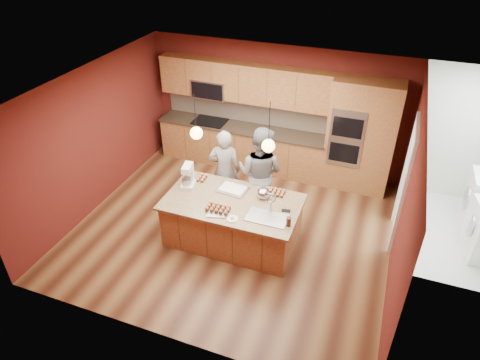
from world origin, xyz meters
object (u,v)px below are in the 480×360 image
at_px(person_left, 225,170).
at_px(mixing_bowl, 263,193).
at_px(person_right, 260,173).
at_px(stand_mixer, 188,177).
at_px(island, 233,221).

height_order(person_left, mixing_bowl, person_left).
bearing_deg(person_right, mixing_bowl, 118.41).
height_order(stand_mixer, mixing_bowl, stand_mixer).
xyz_separation_m(island, stand_mixer, (-0.90, 0.16, 0.59)).
xyz_separation_m(person_left, stand_mixer, (-0.38, -0.73, 0.20)).
relative_size(island, person_left, 1.39).
height_order(island, person_left, person_left).
distance_m(person_right, stand_mixer, 1.31).
distance_m(island, mixing_bowl, 0.72).
distance_m(person_left, mixing_bowl, 1.15).
bearing_deg(stand_mixer, island, -20.40).
bearing_deg(person_left, island, 103.31).
bearing_deg(mixing_bowl, island, -148.23).
distance_m(person_left, stand_mixer, 0.85).
bearing_deg(island, person_right, 78.47).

